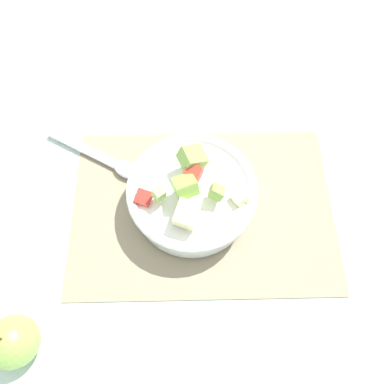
% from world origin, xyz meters
% --- Properties ---
extents(ground_plane, '(2.40, 2.40, 0.00)m').
position_xyz_m(ground_plane, '(0.00, 0.00, 0.00)').
color(ground_plane, silver).
extents(placemat, '(0.48, 0.34, 0.01)m').
position_xyz_m(placemat, '(0.00, 0.00, 0.00)').
color(placemat, gray).
rests_on(placemat, ground_plane).
extents(salad_bowl, '(0.23, 0.23, 0.12)m').
position_xyz_m(salad_bowl, '(0.02, -0.01, 0.05)').
color(salad_bowl, white).
rests_on(salad_bowl, placemat).
extents(serving_spoon, '(0.20, 0.13, 0.01)m').
position_xyz_m(serving_spoon, '(0.18, -0.10, 0.01)').
color(serving_spoon, '#B7B7BC').
rests_on(serving_spoon, placemat).
extents(whole_apple, '(0.08, 0.08, 0.09)m').
position_xyz_m(whole_apple, '(0.29, 0.23, 0.04)').
color(whole_apple, '#8CB74C').
rests_on(whole_apple, ground_plane).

